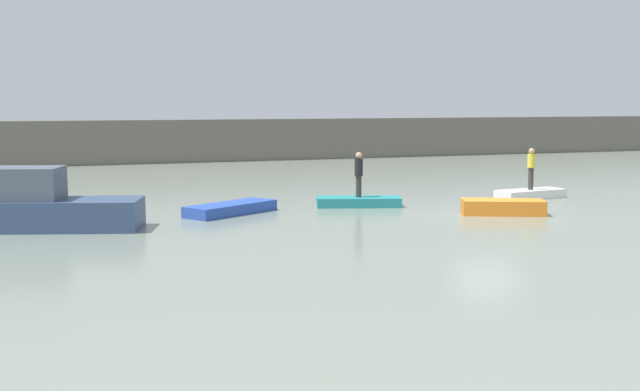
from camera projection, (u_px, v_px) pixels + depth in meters
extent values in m
plane|color=gray|center=(488.00, 215.00, 28.28)|extent=(120.00, 120.00, 0.00)
cube|color=#666056|center=(262.00, 140.00, 54.53)|extent=(80.00, 1.20, 2.85)
cube|color=#33476B|center=(45.00, 214.00, 25.06)|extent=(6.29, 3.69, 0.96)
cube|color=#4C5666|center=(25.00, 183.00, 24.91)|extent=(2.61, 2.22, 1.02)
cube|color=#2B4CAD|center=(231.00, 209.00, 28.55)|extent=(3.76, 2.93, 0.39)
cube|color=teal|center=(359.00, 202.00, 30.63)|extent=(3.44, 2.16, 0.36)
cube|color=orange|center=(503.00, 207.00, 28.43)|extent=(3.12, 2.26, 0.53)
cube|color=white|center=(530.00, 194.00, 33.23)|extent=(3.15, 1.46, 0.37)
cylinder|color=#38332D|center=(531.00, 179.00, 33.15)|extent=(0.22, 0.22, 0.92)
cylinder|color=yellow|center=(531.00, 161.00, 33.06)|extent=(0.32, 0.32, 0.58)
sphere|color=tan|center=(532.00, 151.00, 33.01)|extent=(0.24, 0.24, 0.24)
cylinder|color=#38332D|center=(359.00, 186.00, 30.56)|extent=(0.22, 0.22, 0.83)
cylinder|color=black|center=(359.00, 167.00, 30.47)|extent=(0.32, 0.32, 0.66)
sphere|color=tan|center=(359.00, 155.00, 30.42)|extent=(0.25, 0.25, 0.25)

